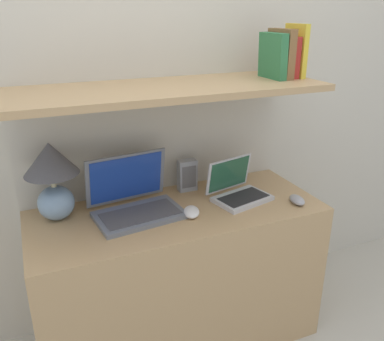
# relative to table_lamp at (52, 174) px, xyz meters

# --- Properties ---
(wall_back) EXTENTS (6.00, 0.05, 2.40)m
(wall_back) POSITION_rel_table_lamp_xyz_m (0.50, 0.20, 0.28)
(wall_back) COLOR beige
(wall_back) RESTS_ON ground_plane
(desk) EXTENTS (1.30, 0.53, 0.71)m
(desk) POSITION_rel_table_lamp_xyz_m (0.50, -0.13, -0.56)
(desk) COLOR tan
(desk) RESTS_ON ground_plane
(back_riser) EXTENTS (1.30, 0.04, 1.22)m
(back_riser) POSITION_rel_table_lamp_xyz_m (0.50, 0.15, -0.30)
(back_riser) COLOR beige
(back_riser) RESTS_ON ground_plane
(shelf) EXTENTS (1.30, 0.47, 0.03)m
(shelf) POSITION_rel_table_lamp_xyz_m (0.50, -0.06, 0.32)
(shelf) COLOR tan
(shelf) RESTS_ON back_riser
(table_lamp) EXTENTS (0.22, 0.22, 0.34)m
(table_lamp) POSITION_rel_table_lamp_xyz_m (0.00, 0.00, 0.00)
(table_lamp) COLOR #7593B2
(table_lamp) RESTS_ON desk
(laptop_large) EXTENTS (0.40, 0.32, 0.25)m
(laptop_large) POSITION_rel_table_lamp_xyz_m (0.32, -0.08, -0.15)
(laptop_large) COLOR slate
(laptop_large) RESTS_ON desk
(laptop_small) EXTENTS (0.29, 0.26, 0.19)m
(laptop_small) POSITION_rel_table_lamp_xyz_m (0.80, -0.13, -0.16)
(laptop_small) COLOR silver
(laptop_small) RESTS_ON desk
(computer_mouse) EXTENTS (0.10, 0.13, 0.03)m
(computer_mouse) POSITION_rel_table_lamp_xyz_m (0.54, -0.20, -0.19)
(computer_mouse) COLOR white
(computer_mouse) RESTS_ON desk
(second_mouse) EXTENTS (0.07, 0.11, 0.03)m
(second_mouse) POSITION_rel_table_lamp_xyz_m (1.03, -0.28, -0.19)
(second_mouse) COLOR #99999E
(second_mouse) RESTS_ON desk
(router_box) EXTENTS (0.09, 0.05, 0.16)m
(router_box) POSITION_rel_table_lamp_xyz_m (0.62, 0.06, -0.13)
(router_box) COLOR gray
(router_box) RESTS_ON desk
(book_yellow) EXTENTS (0.03, 0.15, 0.23)m
(book_yellow) POSITION_rel_table_lamp_xyz_m (1.11, -0.06, 0.45)
(book_yellow) COLOR gold
(book_yellow) RESTS_ON shelf
(book_red) EXTENTS (0.04, 0.13, 0.18)m
(book_red) POSITION_rel_table_lamp_xyz_m (1.07, -0.06, 0.43)
(book_red) COLOR #A82823
(book_red) RESTS_ON shelf
(book_brown) EXTENTS (0.04, 0.18, 0.21)m
(book_brown) POSITION_rel_table_lamp_xyz_m (1.03, -0.06, 0.44)
(book_brown) COLOR brown
(book_brown) RESTS_ON shelf
(book_green) EXTENTS (0.04, 0.18, 0.20)m
(book_green) POSITION_rel_table_lamp_xyz_m (0.99, -0.06, 0.43)
(book_green) COLOR #2D7042
(book_green) RESTS_ON shelf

